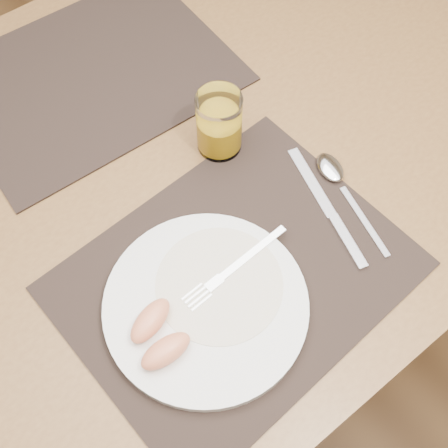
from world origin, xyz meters
TOP-DOWN VIEW (x-y plane):
  - ground at (0.00, 0.00)m, footprint 5.00×5.00m
  - table at (0.00, 0.00)m, footprint 1.40×0.90m
  - placemat_near at (-0.03, -0.22)m, footprint 0.47×0.38m
  - placemat_far at (0.01, 0.22)m, footprint 0.46×0.36m
  - plate at (-0.08, -0.23)m, footprint 0.27×0.27m
  - plate_dressing at (-0.05, -0.22)m, footprint 0.17×0.17m
  - fork at (-0.04, -0.22)m, footprint 0.18×0.03m
  - knife at (0.14, -0.23)m, footprint 0.07×0.22m
  - spoon at (0.19, -0.19)m, footprint 0.07×0.19m
  - juice_glass at (0.09, -0.03)m, footprint 0.07×0.07m
  - grapefruit_wedges at (-0.16, -0.23)m, footprint 0.08×0.09m

SIDE VIEW (x-z plane):
  - ground at x=0.00m, z-range 0.00..0.00m
  - table at x=0.00m, z-range 0.29..1.04m
  - placemat_near at x=-0.03m, z-range 0.75..0.75m
  - placemat_far at x=0.01m, z-range 0.75..0.75m
  - knife at x=0.14m, z-range 0.75..0.76m
  - spoon at x=0.19m, z-range 0.75..0.77m
  - plate at x=-0.08m, z-range 0.75..0.77m
  - plate_dressing at x=-0.05m, z-range 0.77..0.77m
  - fork at x=-0.04m, z-range 0.77..0.77m
  - grapefruit_wedges at x=-0.16m, z-range 0.77..0.80m
  - juice_glass at x=0.09m, z-range 0.75..0.85m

